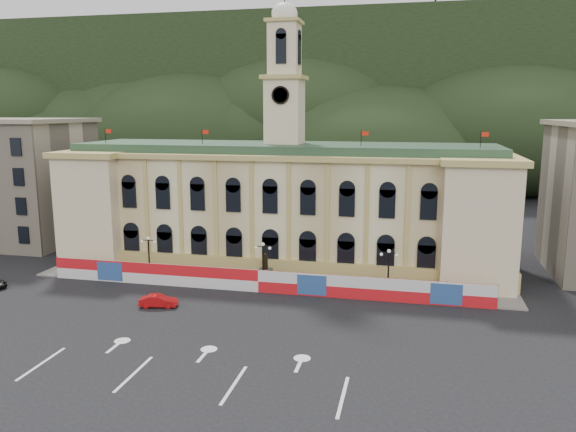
# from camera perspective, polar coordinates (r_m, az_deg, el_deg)

# --- Properties ---
(ground) EXTENTS (260.00, 260.00, 0.00)m
(ground) POSITION_cam_1_polar(r_m,az_deg,el_deg) (49.37, -7.83, -13.02)
(ground) COLOR black
(ground) RESTS_ON ground
(lane_markings) EXTENTS (26.00, 10.00, 0.02)m
(lane_markings) POSITION_cam_1_polar(r_m,az_deg,el_deg) (45.16, -10.11, -15.44)
(lane_markings) COLOR white
(lane_markings) RESTS_ON ground
(hill_ridge) EXTENTS (230.00, 80.00, 64.00)m
(hill_ridge) POSITION_cam_1_polar(r_m,az_deg,el_deg) (165.04, 7.14, 10.49)
(hill_ridge) COLOR black
(hill_ridge) RESTS_ON ground
(city_hall) EXTENTS (56.20, 17.60, 37.10)m
(city_hall) POSITION_cam_1_polar(r_m,az_deg,el_deg) (72.71, -0.40, 1.24)
(city_hall) COLOR beige
(city_hall) RESTS_ON ground
(side_building_left) EXTENTS (21.00, 17.00, 18.60)m
(side_building_left) POSITION_cam_1_polar(r_m,az_deg,el_deg) (94.69, -26.20, 3.25)
(side_building_left) COLOR #C0AE94
(side_building_left) RESTS_ON ground
(hoarding_fence) EXTENTS (50.00, 0.44, 2.50)m
(hoarding_fence) POSITION_cam_1_polar(r_m,az_deg,el_deg) (62.35, -2.96, -6.61)
(hoarding_fence) COLOR red
(hoarding_fence) RESTS_ON ground
(pavement) EXTENTS (56.00, 5.50, 0.16)m
(pavement) POSITION_cam_1_polar(r_m,az_deg,el_deg) (65.19, -2.36, -6.91)
(pavement) COLOR slate
(pavement) RESTS_ON ground
(statue) EXTENTS (1.40, 1.40, 3.72)m
(statue) POSITION_cam_1_polar(r_m,az_deg,el_deg) (65.09, -2.31, -5.91)
(statue) COLOR #595651
(statue) RESTS_ON ground
(lamp_left) EXTENTS (1.96, 0.44, 5.15)m
(lamp_left) POSITION_cam_1_polar(r_m,az_deg,el_deg) (68.56, -13.95, -3.74)
(lamp_left) COLOR black
(lamp_left) RESTS_ON ground
(lamp_center) EXTENTS (1.96, 0.44, 5.15)m
(lamp_center) POSITION_cam_1_polar(r_m,az_deg,el_deg) (63.65, -2.56, -4.54)
(lamp_center) COLOR black
(lamp_center) RESTS_ON ground
(lamp_right) EXTENTS (1.96, 0.44, 5.15)m
(lamp_right) POSITION_cam_1_polar(r_m,az_deg,el_deg) (61.59, 10.17, -5.22)
(lamp_right) COLOR black
(lamp_right) RESTS_ON ground
(red_sedan) EXTENTS (2.94, 4.42, 1.27)m
(red_sedan) POSITION_cam_1_polar(r_m,az_deg,el_deg) (59.36, -13.02, -8.40)
(red_sedan) COLOR #A80C0E
(red_sedan) RESTS_ON ground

